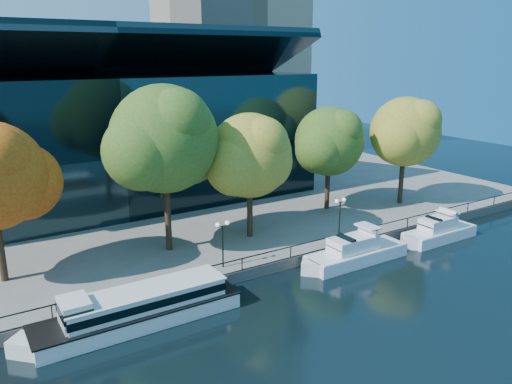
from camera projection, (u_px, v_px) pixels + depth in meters
ground at (263, 295)px, 39.23m from camera, size 160.00×160.00×0.00m
promenade at (120, 188)px, 68.77m from camera, size 90.00×67.08×1.00m
railing at (242, 259)px, 41.37m from camera, size 88.20×0.08×0.99m
convention_building at (94, 138)px, 60.84m from camera, size 50.00×24.57×21.43m
tour_boat at (134, 308)px, 34.67m from camera, size 15.86×3.54×3.01m
cruiser_near at (353, 252)px, 45.14m from camera, size 11.26×2.90×3.26m
cruiser_far at (437, 231)px, 50.59m from camera, size 9.53×2.64×3.11m
tree_2 at (167, 141)px, 43.26m from camera, size 11.82×9.70×14.97m
tree_3 at (251, 157)px, 47.16m from camera, size 10.07×8.25×12.13m
tree_4 at (331, 143)px, 56.19m from camera, size 9.76×8.01×11.79m
tree_5 at (406, 133)px, 58.13m from camera, size 10.14×8.32×12.68m
lamp_1 at (222, 234)px, 41.27m from camera, size 1.26×0.36×4.03m
lamp_2 at (340, 209)px, 47.87m from camera, size 1.26×0.36×4.03m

